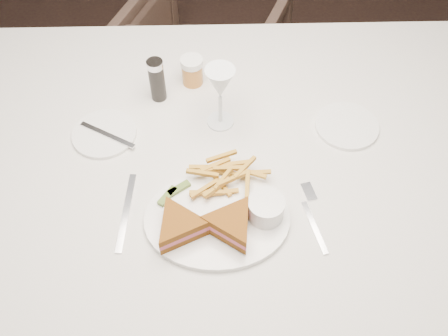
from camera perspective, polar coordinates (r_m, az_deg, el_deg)
ground at (r=1.98m, az=-9.09°, el=-7.16°), size 5.00×5.00×0.00m
table at (r=1.51m, az=-0.04°, el=-8.23°), size 1.61×1.08×0.75m
chair_far at (r=2.16m, az=-2.31°, el=12.84°), size 0.75×0.73×0.61m
table_setting at (r=1.13m, az=-0.79°, el=-0.53°), size 0.77×0.65×0.18m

